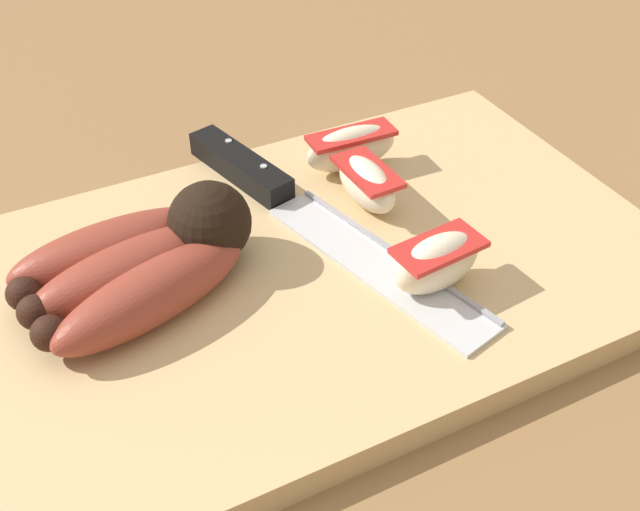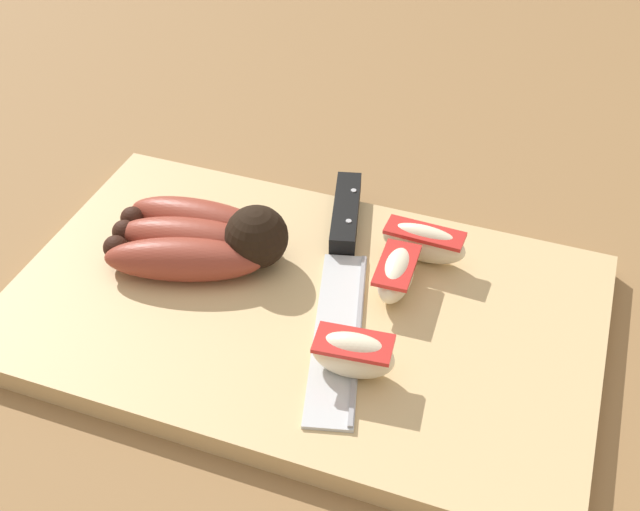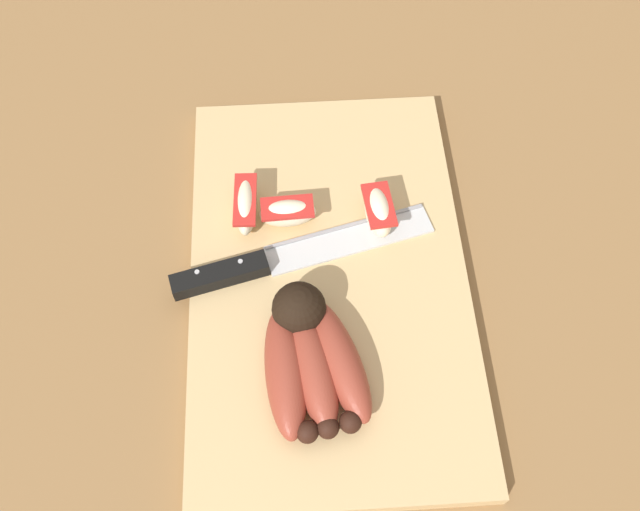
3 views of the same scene
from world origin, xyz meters
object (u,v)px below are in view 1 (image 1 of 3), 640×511
object	(u,v)px
banana_bunch	(146,261)
apple_wedge_near	(367,183)
apple_wedge_middle	(437,262)
chefs_knife	(287,196)
apple_wedge_far	(351,147)

from	to	relation	value
banana_bunch	apple_wedge_near	distance (m)	0.16
banana_bunch	apple_wedge_middle	bearing A→B (deg)	152.94
chefs_knife	apple_wedge_near	xyz separation A→B (m)	(-0.05, 0.03, 0.01)
banana_bunch	apple_wedge_far	xyz separation A→B (m)	(-0.17, -0.06, -0.00)
apple_wedge_near	apple_wedge_far	size ratio (longest dim) A/B	0.85
chefs_knife	apple_wedge_middle	bearing A→B (deg)	110.22
apple_wedge_near	apple_wedge_far	bearing A→B (deg)	-104.74
apple_wedge_middle	apple_wedge_far	xyz separation A→B (m)	(-0.02, -0.14, -0.00)
banana_bunch	apple_wedge_near	world-z (taller)	banana_bunch
chefs_knife	apple_wedge_far	size ratio (longest dim) A/B	3.84
chefs_knife	apple_wedge_near	distance (m)	0.06
chefs_knife	apple_wedge_near	world-z (taller)	apple_wedge_near
chefs_knife	apple_wedge_near	bearing A→B (deg)	153.26
apple_wedge_middle	apple_wedge_far	bearing A→B (deg)	-96.88
apple_wedge_near	apple_wedge_middle	size ratio (longest dim) A/B	0.97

